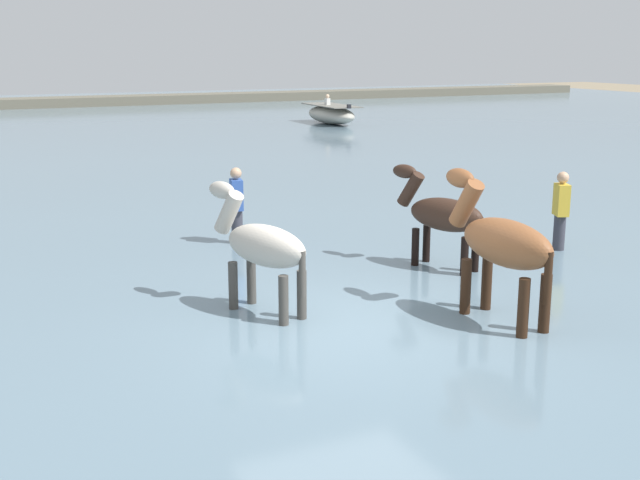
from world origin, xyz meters
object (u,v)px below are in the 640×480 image
horse_flank_dark_bay (442,217)px  horse_lead_chestnut (502,246)px  person_onlooker_left (560,216)px  boat_near_port (331,114)px  person_wading_close (237,210)px  horse_trailing_pinto (262,248)px

horse_flank_dark_bay → horse_lead_chestnut: bearing=-107.4°
horse_flank_dark_bay → person_onlooker_left: 2.49m
horse_lead_chestnut → person_onlooker_left: (3.25, 2.56, -0.39)m
boat_near_port → horse_flank_dark_bay: bearing=-112.3°
boat_near_port → person_wading_close: bearing=-120.4°
horse_trailing_pinto → person_wading_close: 3.94m
horse_trailing_pinto → person_onlooker_left: (5.83, 0.96, -0.28)m
horse_lead_chestnut → person_onlooker_left: horse_lead_chestnut is taller
boat_near_port → horse_lead_chestnut: bearing=-111.8°
person_onlooker_left → horse_trailing_pinto: bearing=-170.6°
person_wading_close → person_onlooker_left: (4.81, -2.84, 0.00)m
horse_trailing_pinto → person_wading_close: (1.02, 3.80, -0.28)m
horse_trailing_pinto → horse_lead_chestnut: bearing=-31.7°
horse_trailing_pinto → person_onlooker_left: size_ratio=1.18×
horse_trailing_pinto → person_wading_close: bearing=75.0°
horse_lead_chestnut → person_wading_close: size_ratio=1.30×
person_onlooker_left → horse_lead_chestnut: bearing=-141.8°
person_wading_close → horse_lead_chestnut: bearing=-73.8°
person_onlooker_left → boat_near_port: bearing=73.1°
horse_trailing_pinto → boat_near_port: horse_trailing_pinto is taller
horse_flank_dark_bay → boat_near_port: bearing=67.7°
person_onlooker_left → horse_flank_dark_bay: bearing=-177.8°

